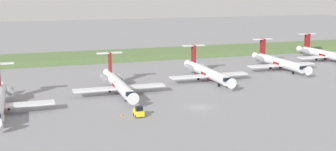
{
  "coord_description": "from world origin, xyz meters",
  "views": [
    {
      "loc": [
        -35.96,
        -85.71,
        25.98
      ],
      "look_at": [
        0.0,
        22.07,
        3.0
      ],
      "focal_mm": 46.3,
      "sensor_mm": 36.0,
      "label": 1
    }
  ],
  "objects_px": {
    "safety_cone_front_marker": "(121,115)",
    "regional_jet_third": "(118,84)",
    "regional_jet_fourth": "(207,72)",
    "regional_jet_fifth": "(279,62)",
    "baggage_tug": "(139,112)",
    "regional_jet_sixth": "(324,54)"
  },
  "relations": [
    {
      "from": "baggage_tug",
      "to": "safety_cone_front_marker",
      "type": "relative_size",
      "value": 5.82
    },
    {
      "from": "safety_cone_front_marker",
      "to": "regional_jet_third",
      "type": "bearing_deg",
      "value": 79.74
    },
    {
      "from": "regional_jet_sixth",
      "to": "safety_cone_front_marker",
      "type": "height_order",
      "value": "regional_jet_sixth"
    },
    {
      "from": "regional_jet_fourth",
      "to": "regional_jet_sixth",
      "type": "relative_size",
      "value": 1.0
    },
    {
      "from": "regional_jet_fourth",
      "to": "baggage_tug",
      "type": "bearing_deg",
      "value": -134.49
    },
    {
      "from": "safety_cone_front_marker",
      "to": "regional_jet_fourth",
      "type": "bearing_deg",
      "value": 40.88
    },
    {
      "from": "regional_jet_fourth",
      "to": "regional_jet_fifth",
      "type": "height_order",
      "value": "same"
    },
    {
      "from": "regional_jet_fourth",
      "to": "baggage_tug",
      "type": "xyz_separation_m",
      "value": [
        -27.42,
        -27.91,
        -1.53
      ]
    },
    {
      "from": "baggage_tug",
      "to": "safety_cone_front_marker",
      "type": "distance_m",
      "value": 3.65
    },
    {
      "from": "regional_jet_third",
      "to": "safety_cone_front_marker",
      "type": "bearing_deg",
      "value": -100.26
    },
    {
      "from": "regional_jet_sixth",
      "to": "regional_jet_fourth",
      "type": "bearing_deg",
      "value": -161.31
    },
    {
      "from": "regional_jet_fifth",
      "to": "safety_cone_front_marker",
      "type": "distance_m",
      "value": 69.16
    },
    {
      "from": "regional_jet_third",
      "to": "baggage_tug",
      "type": "distance_m",
      "value": 20.86
    },
    {
      "from": "regional_jet_third",
      "to": "regional_jet_fourth",
      "type": "distance_m",
      "value": 28.13
    },
    {
      "from": "regional_jet_fourth",
      "to": "safety_cone_front_marker",
      "type": "relative_size",
      "value": 56.36
    },
    {
      "from": "regional_jet_third",
      "to": "regional_jet_fifth",
      "type": "bearing_deg",
      "value": 15.39
    },
    {
      "from": "regional_jet_third",
      "to": "baggage_tug",
      "type": "xyz_separation_m",
      "value": [
        -0.2,
        -20.81,
        -1.53
      ]
    },
    {
      "from": "safety_cone_front_marker",
      "to": "baggage_tug",
      "type": "bearing_deg",
      "value": -21.24
    },
    {
      "from": "regional_jet_fourth",
      "to": "regional_jet_third",
      "type": "bearing_deg",
      "value": -165.36
    },
    {
      "from": "regional_jet_fifth",
      "to": "safety_cone_front_marker",
      "type": "relative_size",
      "value": 56.36
    },
    {
      "from": "regional_jet_fourth",
      "to": "regional_jet_fifth",
      "type": "relative_size",
      "value": 1.0
    },
    {
      "from": "regional_jet_fifth",
      "to": "baggage_tug",
      "type": "bearing_deg",
      "value": -147.23
    }
  ]
}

